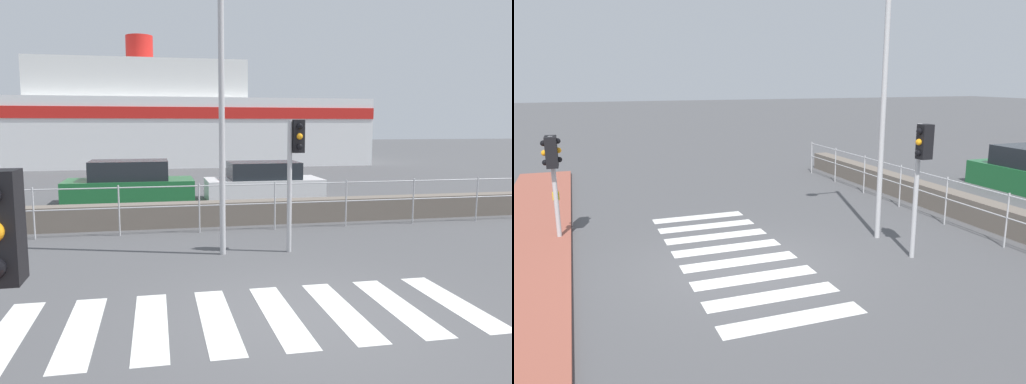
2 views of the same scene
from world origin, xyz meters
TOP-DOWN VIEW (x-y plane):
  - ground_plane at (0.00, 0.00)m, footprint 160.00×160.00m
  - sidewalk_brick at (0.00, -4.10)m, footprint 24.00×1.80m
  - crosswalk at (-0.77, 0.00)m, footprint 6.75×2.40m
  - seawall at (0.00, 6.60)m, footprint 19.37×0.55m
  - harbor_fence at (0.00, 5.72)m, footprint 17.48×0.04m
  - traffic_light_near at (-3.09, -3.44)m, footprint 0.58×0.41m
  - traffic_light_far at (0.84, 3.43)m, footprint 0.34×0.32m
  - streetlamp at (-0.68, 3.30)m, footprint 0.32×1.21m

SIDE VIEW (x-z plane):
  - ground_plane at x=0.00m, z-range 0.00..0.00m
  - crosswalk at x=-0.77m, z-range 0.00..0.01m
  - sidewalk_brick at x=0.00m, z-range 0.00..0.12m
  - seawall at x=0.00m, z-range 0.00..0.63m
  - harbor_fence at x=0.00m, z-range 0.19..1.43m
  - traffic_light_near at x=-3.09m, z-range 0.67..3.09m
  - traffic_light_far at x=0.84m, z-range 0.65..3.44m
  - streetlamp at x=-0.68m, z-range 0.75..7.35m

